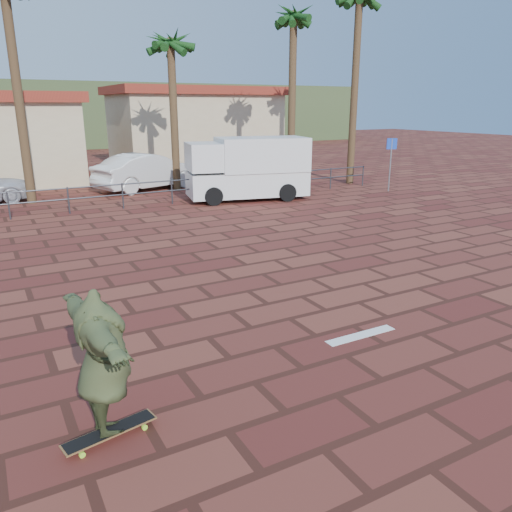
{
  "coord_description": "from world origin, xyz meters",
  "views": [
    {
      "loc": [
        -4.74,
        -7.25,
        3.84
      ],
      "look_at": [
        0.14,
        1.57,
        0.8
      ],
      "focal_mm": 35.0,
      "sensor_mm": 36.0,
      "label": 1
    }
  ],
  "objects": [
    {
      "name": "car_white",
      "position": [
        2.31,
        16.11,
        0.85
      ],
      "size": [
        5.49,
        3.37,
        1.71
      ],
      "primitive_type": "imported",
      "rotation": [
        0.0,
        0.0,
        1.9
      ],
      "color": "silver",
      "rests_on": "ground"
    },
    {
      "name": "hill_front",
      "position": [
        0.0,
        50.0,
        3.0
      ],
      "size": [
        70.0,
        18.0,
        6.0
      ],
      "primitive_type": "cube",
      "color": "#384C28",
      "rests_on": "ground"
    },
    {
      "name": "palm_right",
      "position": [
        9.0,
        14.0,
        7.58
      ],
      "size": [
        2.4,
        2.4,
        9.05
      ],
      "color": "brown",
      "rests_on": "ground"
    },
    {
      "name": "ground",
      "position": [
        0.0,
        0.0,
        0.0
      ],
      "size": [
        120.0,
        120.0,
        0.0
      ],
      "primitive_type": "plane",
      "color": "brown",
      "rests_on": "ground"
    },
    {
      "name": "palm_far_right",
      "position": [
        12.0,
        13.0,
        8.51
      ],
      "size": [
        2.4,
        2.4,
        10.05
      ],
      "color": "brown",
      "rests_on": "ground"
    },
    {
      "name": "campervan",
      "position": [
        5.23,
        11.49,
        1.36
      ],
      "size": [
        5.31,
        3.1,
        2.58
      ],
      "rotation": [
        0.0,
        0.0,
        -0.22
      ],
      "color": "silver",
      "rests_on": "ground"
    },
    {
      "name": "skateboarder",
      "position": [
        -3.8,
        -1.93,
        1.02
      ],
      "size": [
        0.75,
        2.27,
        1.82
      ],
      "primitive_type": "imported",
      "rotation": [
        0.0,
        0.0,
        1.64
      ],
      "color": "#3C4525",
      "rests_on": "longboard"
    },
    {
      "name": "palm_center",
      "position": [
        3.5,
        15.5,
        6.36
      ],
      "size": [
        2.4,
        2.4,
        7.75
      ],
      "color": "brown",
      "rests_on": "ground"
    },
    {
      "name": "paint_stripe",
      "position": [
        0.7,
        -1.2,
        0.0
      ],
      "size": [
        1.4,
        0.22,
        0.01
      ],
      "primitive_type": "cube",
      "color": "white",
      "rests_on": "ground"
    },
    {
      "name": "street_sign",
      "position": [
        12.0,
        10.16,
        1.69
      ],
      "size": [
        0.48,
        0.19,
        2.42
      ],
      "rotation": [
        0.0,
        0.0,
        -0.32
      ],
      "color": "gray",
      "rests_on": "ground"
    },
    {
      "name": "longboard",
      "position": [
        -3.8,
        -1.93,
        0.09
      ],
      "size": [
        1.16,
        0.46,
        0.11
      ],
      "rotation": [
        0.0,
        0.0,
        0.2
      ],
      "color": "olive",
      "rests_on": "ground"
    },
    {
      "name": "building_east",
      "position": [
        8.0,
        24.0,
        2.54
      ],
      "size": [
        10.6,
        6.6,
        5.0
      ],
      "color": "beige",
      "rests_on": "ground"
    },
    {
      "name": "guardrail",
      "position": [
        0.0,
        12.0,
        0.68
      ],
      "size": [
        24.06,
        0.06,
        1.0
      ],
      "color": "#47494F",
      "rests_on": "ground"
    }
  ]
}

